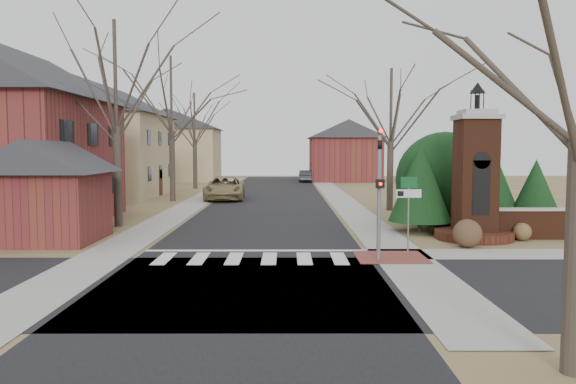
{
  "coord_description": "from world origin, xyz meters",
  "views": [
    {
      "loc": [
        1.21,
        -18.14,
        3.76
      ],
      "look_at": [
        1.25,
        6.0,
        1.9
      ],
      "focal_mm": 35.0,
      "sensor_mm": 36.0,
      "label": 1
    }
  ],
  "objects_px": {
    "brick_gate_monument": "(475,187)",
    "pickup_truck": "(225,188)",
    "sign_post": "(408,199)",
    "traffic_signal_pole": "(379,184)",
    "distant_car": "(306,176)"
  },
  "relations": [
    {
      "from": "sign_post",
      "to": "pickup_truck",
      "type": "distance_m",
      "value": 23.14
    },
    {
      "from": "distant_car",
      "to": "traffic_signal_pole",
      "type": "bearing_deg",
      "value": 96.19
    },
    {
      "from": "sign_post",
      "to": "pickup_truck",
      "type": "height_order",
      "value": "sign_post"
    },
    {
      "from": "traffic_signal_pole",
      "to": "pickup_truck",
      "type": "height_order",
      "value": "traffic_signal_pole"
    },
    {
      "from": "pickup_truck",
      "to": "traffic_signal_pole",
      "type": "bearing_deg",
      "value": -73.81
    },
    {
      "from": "traffic_signal_pole",
      "to": "pickup_truck",
      "type": "bearing_deg",
      "value": 108.73
    },
    {
      "from": "brick_gate_monument",
      "to": "pickup_truck",
      "type": "relative_size",
      "value": 1.06
    },
    {
      "from": "sign_post",
      "to": "distant_car",
      "type": "relative_size",
      "value": 0.67
    },
    {
      "from": "sign_post",
      "to": "brick_gate_monument",
      "type": "relative_size",
      "value": 0.42
    },
    {
      "from": "pickup_truck",
      "to": "distant_car",
      "type": "xyz_separation_m",
      "value": [
        6.8,
        22.14,
        -0.18
      ]
    },
    {
      "from": "pickup_truck",
      "to": "distant_car",
      "type": "height_order",
      "value": "pickup_truck"
    },
    {
      "from": "distant_car",
      "to": "pickup_truck",
      "type": "bearing_deg",
      "value": 77.96
    },
    {
      "from": "traffic_signal_pole",
      "to": "sign_post",
      "type": "distance_m",
      "value": 2.02
    },
    {
      "from": "sign_post",
      "to": "traffic_signal_pole",
      "type": "bearing_deg",
      "value": -132.43
    },
    {
      "from": "sign_post",
      "to": "brick_gate_monument",
      "type": "bearing_deg",
      "value": 41.42
    }
  ]
}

